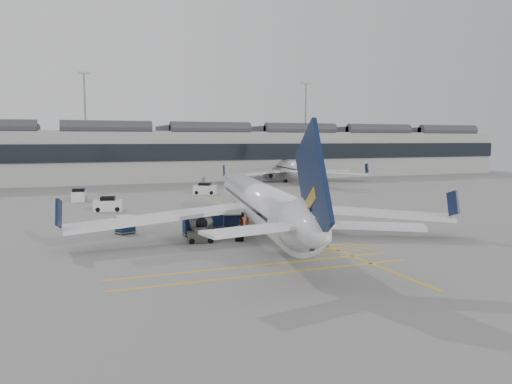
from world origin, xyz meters
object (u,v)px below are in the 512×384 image
object	(u,v)px
belt_loader	(213,218)
ramp_agent_b	(241,223)
airliner_main	(263,204)
baggage_cart_a	(231,222)
pushback_tug	(200,236)
ramp_agent_a	(248,219)

from	to	relation	value
belt_loader	ramp_agent_b	distance (m)	5.59
airliner_main	baggage_cart_a	distance (m)	4.60
airliner_main	ramp_agent_b	world-z (taller)	airliner_main
belt_loader	pushback_tug	bearing A→B (deg)	-123.73
belt_loader	baggage_cart_a	distance (m)	5.50
baggage_cart_a	belt_loader	bearing A→B (deg)	107.24
airliner_main	ramp_agent_a	world-z (taller)	airliner_main
baggage_cart_a	pushback_tug	distance (m)	5.92
baggage_cart_a	ramp_agent_a	bearing A→B (deg)	50.21
belt_loader	ramp_agent_a	world-z (taller)	belt_loader
ramp_agent_a	ramp_agent_b	bearing A→B (deg)	-166.95
airliner_main	ramp_agent_a	bearing A→B (deg)	95.74
ramp_agent_a	belt_loader	bearing A→B (deg)	88.16
baggage_cart_a	pushback_tug	world-z (taller)	baggage_cart_a
pushback_tug	airliner_main	bearing A→B (deg)	13.02
belt_loader	ramp_agent_a	bearing A→B (deg)	-64.75
baggage_cart_a	pushback_tug	bearing A→B (deg)	-123.03
ramp_agent_b	pushback_tug	distance (m)	6.73
belt_loader	baggage_cart_a	world-z (taller)	belt_loader
airliner_main	baggage_cart_a	size ratio (longest dim) A/B	19.33
belt_loader	ramp_agent_a	xyz separation A→B (m)	(2.73, -3.71, 0.31)
belt_loader	pushback_tug	world-z (taller)	belt_loader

